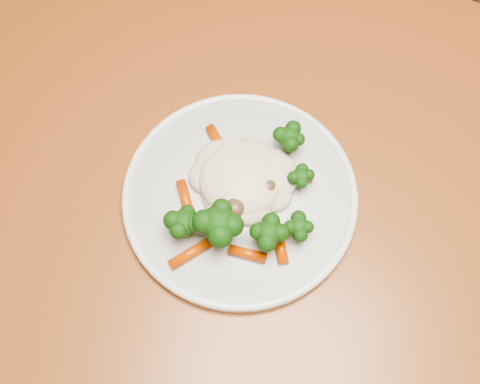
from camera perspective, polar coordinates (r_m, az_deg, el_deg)
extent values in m
plane|color=brown|center=(1.51, -1.40, -1.63)|extent=(3.00, 3.00, 0.00)
cube|color=brown|center=(0.73, 0.36, -0.42)|extent=(1.34, 1.08, 0.04)
cube|color=brown|center=(1.36, -14.84, 13.24)|extent=(0.07, 0.07, 0.71)
cylinder|color=silver|center=(0.70, 0.00, -0.45)|extent=(0.27, 0.27, 0.01)
ellipsoid|color=beige|center=(0.68, 0.17, 1.66)|extent=(0.12, 0.10, 0.04)
ellipsoid|color=black|center=(0.66, -5.26, -3.25)|extent=(0.05, 0.05, 0.04)
ellipsoid|color=black|center=(0.65, -2.01, -3.42)|extent=(0.06, 0.06, 0.05)
ellipsoid|color=black|center=(0.65, 2.72, -4.26)|extent=(0.05, 0.05, 0.04)
ellipsoid|color=black|center=(0.66, 5.54, -3.57)|extent=(0.04, 0.04, 0.03)
ellipsoid|color=black|center=(0.69, 5.76, 1.17)|extent=(0.03, 0.03, 0.03)
ellipsoid|color=black|center=(0.71, 4.65, 4.80)|extent=(0.04, 0.04, 0.04)
cylinder|color=#C64404|center=(0.72, -2.08, 4.80)|extent=(0.04, 0.04, 0.01)
cylinder|color=#C64404|center=(0.71, 0.92, 3.45)|extent=(0.05, 0.03, 0.01)
cylinder|color=#C64404|center=(0.70, 5.14, 1.70)|extent=(0.05, 0.01, 0.01)
cylinder|color=#C64404|center=(0.69, -5.21, -0.59)|extent=(0.03, 0.04, 0.01)
cylinder|color=#C64404|center=(0.66, -4.69, -5.79)|extent=(0.05, 0.04, 0.01)
cylinder|color=#C64404|center=(0.66, 0.76, -5.89)|extent=(0.04, 0.02, 0.01)
cylinder|color=#C64404|center=(0.67, 3.89, -5.26)|extent=(0.02, 0.04, 0.01)
ellipsoid|color=brown|center=(0.68, 1.20, 1.64)|extent=(0.02, 0.02, 0.02)
ellipsoid|color=brown|center=(0.68, 2.60, 0.60)|extent=(0.02, 0.02, 0.01)
ellipsoid|color=brown|center=(0.68, -1.42, 1.29)|extent=(0.02, 0.02, 0.01)
ellipsoid|color=brown|center=(0.67, -0.54, -1.46)|extent=(0.02, 0.02, 0.02)
cube|color=beige|center=(0.70, -0.73, 4.28)|extent=(0.02, 0.02, 0.01)
cube|color=beige|center=(0.70, 1.84, 3.85)|extent=(0.02, 0.01, 0.01)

